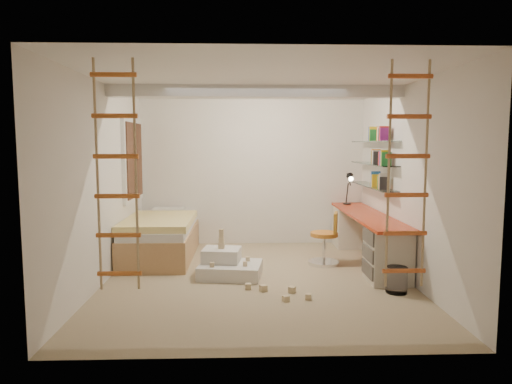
{
  "coord_description": "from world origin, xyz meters",
  "views": [
    {
      "loc": [
        -0.21,
        -5.96,
        1.81
      ],
      "look_at": [
        0.0,
        0.3,
        1.15
      ],
      "focal_mm": 32.0,
      "sensor_mm": 36.0,
      "label": 1
    }
  ],
  "objects_px": {
    "bed": "(161,237)",
    "desk": "(366,236)",
    "swivel_chair": "(325,245)",
    "play_platform": "(228,266)"
  },
  "relations": [
    {
      "from": "bed",
      "to": "desk",
      "type": "bearing_deg",
      "value": -6.49
    },
    {
      "from": "swivel_chair",
      "to": "bed",
      "type": "bearing_deg",
      "value": 168.98
    },
    {
      "from": "desk",
      "to": "bed",
      "type": "height_order",
      "value": "desk"
    },
    {
      "from": "bed",
      "to": "play_platform",
      "type": "relative_size",
      "value": 2.2
    },
    {
      "from": "bed",
      "to": "play_platform",
      "type": "distance_m",
      "value": 1.52
    },
    {
      "from": "play_platform",
      "to": "desk",
      "type": "bearing_deg",
      "value": 17.94
    },
    {
      "from": "desk",
      "to": "swivel_chair",
      "type": "bearing_deg",
      "value": -168.69
    },
    {
      "from": "swivel_chair",
      "to": "play_platform",
      "type": "bearing_deg",
      "value": -159.21
    },
    {
      "from": "bed",
      "to": "play_platform",
      "type": "height_order",
      "value": "bed"
    },
    {
      "from": "swivel_chair",
      "to": "desk",
      "type": "bearing_deg",
      "value": 11.31
    }
  ]
}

